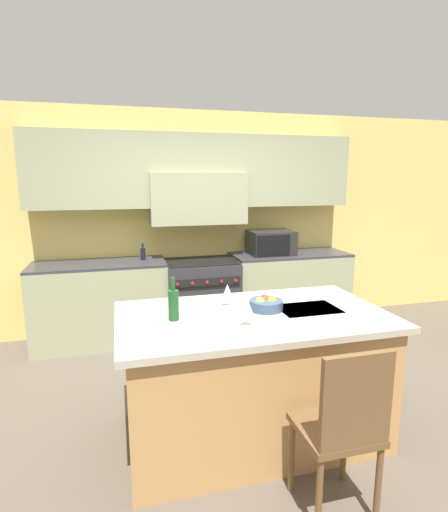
{
  "coord_description": "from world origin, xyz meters",
  "views": [
    {
      "loc": [
        -0.94,
        -2.77,
        1.88
      ],
      "look_at": [
        -0.02,
        0.65,
        1.19
      ],
      "focal_mm": 28.0,
      "sensor_mm": 36.0,
      "label": 1
    }
  ],
  "objects": [
    {
      "name": "wine_bottle",
      "position": [
        -0.6,
        -0.21,
        1.05
      ],
      "size": [
        0.07,
        0.07,
        0.29
      ],
      "color": "#194723",
      "rests_on": "kitchen_island"
    },
    {
      "name": "back_counter",
      "position": [
        0.0,
        1.84,
        0.47
      ],
      "size": [
        3.83,
        0.62,
        0.95
      ],
      "color": "gray",
      "rests_on": "ground_plane"
    },
    {
      "name": "wine_glass_near",
      "position": [
        -0.16,
        -0.45,
        1.06
      ],
      "size": [
        0.08,
        0.08,
        0.17
      ],
      "color": "white",
      "rests_on": "kitchen_island"
    },
    {
      "name": "oil_bottle_on_counter",
      "position": [
        -0.67,
        1.9,
        1.02
      ],
      "size": [
        0.06,
        0.06,
        0.19
      ],
      "color": "black",
      "rests_on": "back_counter"
    },
    {
      "name": "wine_glass_far",
      "position": [
        -0.18,
        -0.02,
        1.06
      ],
      "size": [
        0.08,
        0.08,
        0.17
      ],
      "color": "white",
      "rests_on": "kitchen_island"
    },
    {
      "name": "island_chair",
      "position": [
        0.19,
        -1.07,
        0.58
      ],
      "size": [
        0.42,
        0.4,
        1.03
      ],
      "color": "brown",
      "rests_on": "ground_plane"
    },
    {
      "name": "microwave",
      "position": [
        0.9,
        1.84,
        1.1
      ],
      "size": [
        0.54,
        0.43,
        0.3
      ],
      "color": "black",
      "rests_on": "back_counter"
    },
    {
      "name": "kitchen_island",
      "position": [
        -0.04,
        -0.23,
        0.48
      ],
      "size": [
        1.9,
        1.08,
        0.94
      ],
      "color": "#B7844C",
      "rests_on": "ground_plane"
    },
    {
      "name": "range_stove",
      "position": [
        -0.0,
        1.82,
        0.46
      ],
      "size": [
        0.86,
        0.7,
        0.92
      ],
      "color": "#2D2D33",
      "rests_on": "ground_plane"
    },
    {
      "name": "back_cabinetry",
      "position": [
        0.0,
        2.08,
        1.61
      ],
      "size": [
        10.0,
        0.46,
        2.7
      ],
      "color": "#DBC166",
      "rests_on": "ground_plane"
    },
    {
      "name": "fruit_bowl",
      "position": [
        0.08,
        -0.17,
        0.99
      ],
      "size": [
        0.24,
        0.24,
        0.1
      ],
      "color": "#384C6B",
      "rests_on": "kitchen_island"
    },
    {
      "name": "ground_plane",
      "position": [
        0.0,
        0.0,
        0.0
      ],
      "size": [
        10.0,
        10.0,
        0.0
      ],
      "primitive_type": "plane",
      "color": "brown"
    }
  ]
}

